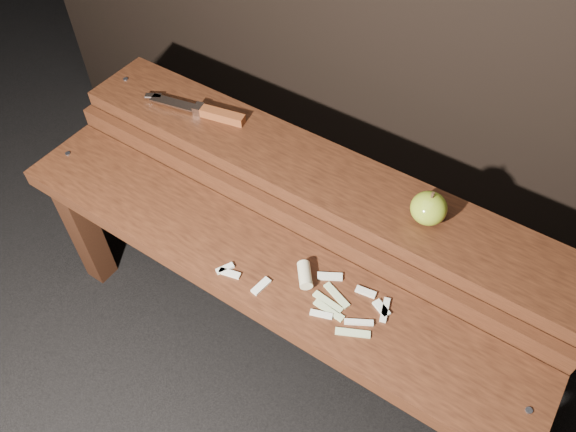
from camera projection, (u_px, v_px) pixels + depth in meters
The scene contains 6 objects.
ground at pixel (276, 339), 1.49m from camera, with size 60.00×60.00×0.00m, color black.
bench_front_tier at pixel (256, 282), 1.19m from camera, with size 1.20×0.20×0.42m.
bench_rear_tier at pixel (314, 196), 1.26m from camera, with size 1.20×0.21×0.50m.
apple at pixel (429, 208), 1.08m from camera, with size 0.07×0.07×0.08m.
knife at pixel (210, 112), 1.30m from camera, with size 0.26×0.08×0.02m.
apple_scraps at pixel (316, 288), 1.09m from camera, with size 0.34×0.14×0.03m.
Camera 1 is at (0.42, -0.57, 1.35)m, focal length 35.00 mm.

